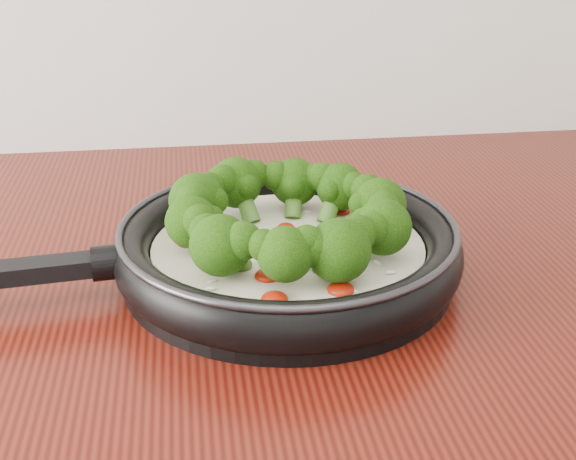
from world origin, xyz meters
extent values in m
cylinder|color=black|center=(0.05, 1.05, 0.91)|extent=(0.36, 0.36, 0.01)
torus|color=black|center=(0.05, 1.05, 0.93)|extent=(0.37, 0.37, 0.04)
torus|color=#2D2D33|center=(0.05, 1.05, 0.95)|extent=(0.36, 0.36, 0.01)
cube|color=black|center=(-0.21, 1.02, 0.94)|extent=(0.20, 0.05, 0.02)
cylinder|color=black|center=(-0.12, 1.03, 0.94)|extent=(0.03, 0.04, 0.03)
cylinder|color=silver|center=(0.05, 1.05, 0.92)|extent=(0.29, 0.29, 0.02)
ellipsoid|color=#A11807|center=(0.04, 1.03, 0.94)|extent=(0.02, 0.02, 0.01)
ellipsoid|color=#A11807|center=(0.02, 0.99, 0.94)|extent=(0.03, 0.03, 0.01)
ellipsoid|color=#B3580B|center=(0.05, 1.08, 0.94)|extent=(0.03, 0.03, 0.01)
ellipsoid|color=#A11807|center=(0.07, 1.05, 0.94)|extent=(0.02, 0.02, 0.01)
ellipsoid|color=#A11807|center=(0.12, 1.12, 0.94)|extent=(0.03, 0.03, 0.01)
ellipsoid|color=#B3580B|center=(0.12, 1.09, 0.94)|extent=(0.02, 0.02, 0.01)
ellipsoid|color=#A11807|center=(0.10, 1.02, 0.94)|extent=(0.02, 0.02, 0.01)
ellipsoid|color=#A11807|center=(0.09, 1.01, 0.94)|extent=(0.02, 0.02, 0.01)
ellipsoid|color=#B3580B|center=(0.05, 1.04, 0.94)|extent=(0.02, 0.02, 0.01)
ellipsoid|color=#A11807|center=(0.05, 1.09, 0.94)|extent=(0.03, 0.03, 0.01)
ellipsoid|color=#A11807|center=(-0.05, 1.08, 0.94)|extent=(0.03, 0.03, 0.01)
ellipsoid|color=#B3580B|center=(0.04, 1.05, 0.94)|extent=(0.03, 0.03, 0.01)
ellipsoid|color=#A11807|center=(0.03, 0.94, 0.94)|extent=(0.03, 0.03, 0.01)
ellipsoid|color=#A11807|center=(-0.04, 1.07, 0.94)|extent=(0.02, 0.02, 0.01)
ellipsoid|color=#B3580B|center=(0.07, 1.00, 0.94)|extent=(0.02, 0.02, 0.01)
ellipsoid|color=#A11807|center=(0.08, 0.95, 0.94)|extent=(0.03, 0.03, 0.01)
ellipsoid|color=white|center=(0.07, 1.06, 0.94)|extent=(0.01, 0.01, 0.00)
ellipsoid|color=white|center=(0.05, 1.07, 0.94)|extent=(0.01, 0.01, 0.00)
ellipsoid|color=white|center=(0.00, 1.03, 0.93)|extent=(0.01, 0.01, 0.00)
ellipsoid|color=white|center=(0.04, 1.09, 0.93)|extent=(0.01, 0.01, 0.00)
ellipsoid|color=white|center=(0.13, 1.00, 0.94)|extent=(0.01, 0.01, 0.00)
ellipsoid|color=white|center=(0.11, 1.04, 0.93)|extent=(0.01, 0.00, 0.00)
ellipsoid|color=white|center=(-0.03, 0.98, 0.94)|extent=(0.01, 0.01, 0.00)
ellipsoid|color=white|center=(-0.04, 1.10, 0.93)|extent=(0.01, 0.01, 0.00)
ellipsoid|color=white|center=(0.13, 1.09, 0.94)|extent=(0.01, 0.01, 0.00)
ellipsoid|color=white|center=(0.13, 0.98, 0.94)|extent=(0.01, 0.00, 0.00)
ellipsoid|color=white|center=(0.06, 0.99, 0.94)|extent=(0.01, 0.01, 0.00)
ellipsoid|color=white|center=(0.10, 1.07, 0.94)|extent=(0.01, 0.01, 0.00)
ellipsoid|color=white|center=(-0.04, 1.06, 0.94)|extent=(0.01, 0.01, 0.00)
ellipsoid|color=white|center=(0.10, 1.01, 0.94)|extent=(0.01, 0.01, 0.00)
ellipsoid|color=white|center=(0.08, 1.13, 0.94)|extent=(0.01, 0.01, 0.00)
ellipsoid|color=white|center=(0.05, 1.09, 0.94)|extent=(0.01, 0.01, 0.00)
ellipsoid|color=white|center=(-0.03, 1.08, 0.94)|extent=(0.01, 0.01, 0.00)
ellipsoid|color=white|center=(-0.03, 0.97, 0.94)|extent=(0.01, 0.00, 0.00)
ellipsoid|color=white|center=(0.08, 0.98, 0.94)|extent=(0.01, 0.01, 0.00)
ellipsoid|color=white|center=(0.09, 0.95, 0.94)|extent=(0.01, 0.01, 0.00)
ellipsoid|color=white|center=(0.03, 1.00, 0.94)|extent=(0.01, 0.01, 0.00)
ellipsoid|color=white|center=(0.02, 1.05, 0.94)|extent=(0.01, 0.01, 0.00)
cylinder|color=#52862B|center=(0.13, 1.06, 0.95)|extent=(0.04, 0.02, 0.04)
sphere|color=black|center=(0.14, 1.06, 0.97)|extent=(0.06, 0.06, 0.05)
sphere|color=black|center=(0.14, 1.08, 0.98)|extent=(0.04, 0.04, 0.03)
sphere|color=black|center=(0.14, 1.04, 0.97)|extent=(0.03, 0.03, 0.03)
sphere|color=black|center=(0.13, 1.06, 0.97)|extent=(0.03, 0.03, 0.03)
cylinder|color=#52862B|center=(0.10, 1.11, 0.95)|extent=(0.04, 0.04, 0.04)
sphere|color=black|center=(0.12, 1.12, 0.97)|extent=(0.06, 0.06, 0.05)
sphere|color=black|center=(0.10, 1.13, 0.97)|extent=(0.03, 0.03, 0.03)
sphere|color=black|center=(0.13, 1.10, 0.97)|extent=(0.03, 0.03, 0.03)
sphere|color=black|center=(0.10, 1.11, 0.97)|extent=(0.03, 0.03, 0.03)
cylinder|color=#52862B|center=(0.07, 1.12, 0.95)|extent=(0.02, 0.04, 0.04)
sphere|color=black|center=(0.07, 1.14, 0.97)|extent=(0.06, 0.06, 0.05)
sphere|color=black|center=(0.05, 1.14, 0.97)|extent=(0.04, 0.04, 0.03)
sphere|color=black|center=(0.09, 1.13, 0.97)|extent=(0.03, 0.03, 0.03)
sphere|color=black|center=(0.07, 1.12, 0.97)|extent=(0.03, 0.03, 0.03)
cylinder|color=#52862B|center=(0.02, 1.12, 0.95)|extent=(0.03, 0.04, 0.04)
sphere|color=black|center=(0.01, 1.14, 0.97)|extent=(0.06, 0.06, 0.05)
sphere|color=black|center=(-0.01, 1.12, 0.98)|extent=(0.04, 0.04, 0.03)
sphere|color=black|center=(0.03, 1.14, 0.98)|extent=(0.03, 0.03, 0.03)
sphere|color=black|center=(0.02, 1.12, 0.97)|extent=(0.03, 0.03, 0.03)
cylinder|color=#52862B|center=(-0.02, 1.08, 0.95)|extent=(0.04, 0.03, 0.04)
sphere|color=black|center=(-0.03, 1.09, 0.97)|extent=(0.06, 0.06, 0.06)
sphere|color=black|center=(-0.04, 1.07, 0.98)|extent=(0.04, 0.04, 0.03)
sphere|color=black|center=(-0.02, 1.11, 0.98)|extent=(0.04, 0.04, 0.03)
sphere|color=black|center=(-0.02, 1.08, 0.97)|extent=(0.03, 0.03, 0.03)
cylinder|color=#52862B|center=(-0.02, 1.05, 0.95)|extent=(0.04, 0.02, 0.04)
sphere|color=black|center=(-0.04, 1.05, 0.97)|extent=(0.06, 0.06, 0.05)
sphere|color=black|center=(-0.03, 1.03, 0.97)|extent=(0.03, 0.03, 0.03)
sphere|color=black|center=(-0.04, 1.07, 0.97)|extent=(0.03, 0.03, 0.03)
sphere|color=black|center=(-0.02, 1.05, 0.97)|extent=(0.03, 0.03, 0.02)
cylinder|color=#52862B|center=(0.00, 1.00, 0.95)|extent=(0.04, 0.04, 0.04)
sphere|color=black|center=(-0.02, 0.99, 0.97)|extent=(0.06, 0.06, 0.06)
sphere|color=black|center=(0.00, 0.98, 0.98)|extent=(0.04, 0.04, 0.03)
sphere|color=black|center=(-0.03, 1.01, 0.97)|extent=(0.04, 0.04, 0.03)
sphere|color=black|center=(0.00, 1.00, 0.97)|extent=(0.03, 0.03, 0.03)
cylinder|color=#52862B|center=(0.04, 0.98, 0.95)|extent=(0.02, 0.04, 0.04)
sphere|color=black|center=(0.04, 0.96, 0.97)|extent=(0.05, 0.05, 0.05)
sphere|color=black|center=(0.06, 0.96, 0.98)|extent=(0.03, 0.03, 0.03)
sphere|color=black|center=(0.02, 0.97, 0.98)|extent=(0.03, 0.03, 0.03)
sphere|color=black|center=(0.04, 0.98, 0.97)|extent=(0.03, 0.03, 0.02)
cylinder|color=#52862B|center=(0.08, 0.98, 0.95)|extent=(0.03, 0.04, 0.04)
sphere|color=black|center=(0.08, 0.97, 0.97)|extent=(0.06, 0.06, 0.06)
sphere|color=black|center=(0.10, 0.98, 0.98)|extent=(0.04, 0.04, 0.04)
sphere|color=black|center=(0.06, 0.96, 0.97)|extent=(0.04, 0.04, 0.03)
sphere|color=black|center=(0.08, 0.98, 0.97)|extent=(0.03, 0.03, 0.03)
cylinder|color=#52862B|center=(0.12, 1.01, 0.95)|extent=(0.04, 0.03, 0.04)
sphere|color=black|center=(0.13, 1.00, 0.97)|extent=(0.06, 0.06, 0.05)
sphere|color=black|center=(0.14, 1.02, 0.98)|extent=(0.04, 0.04, 0.03)
sphere|color=black|center=(0.12, 0.99, 0.98)|extent=(0.03, 0.03, 0.03)
sphere|color=black|center=(0.12, 1.01, 0.97)|extent=(0.03, 0.03, 0.03)
camera|label=1|loc=(-0.04, 0.38, 1.25)|focal=48.07mm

